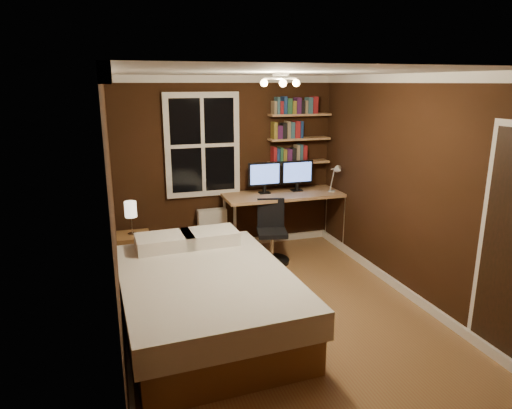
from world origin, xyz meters
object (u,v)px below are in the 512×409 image
object	(u,v)px
radiator	(212,230)
desk	(285,197)
monitor_left	(265,178)
nightstand	(134,254)
monitor_right	(297,176)
office_chair	(272,240)
bed	(206,299)
desk_lamp	(335,178)
bedside_lamp	(131,218)

from	to	relation	value
radiator	desk	xyz separation A→B (m)	(1.04, -0.24, 0.48)
monitor_left	nightstand	bearing A→B (deg)	-169.66
nightstand	radiator	size ratio (longest dim) A/B	0.84
monitor_right	office_chair	distance (m)	1.08
bed	radiator	distance (m)	2.21
nightstand	monitor_left	world-z (taller)	monitor_left
monitor_left	desk_lamp	distance (m)	1.02
bed	desk	world-z (taller)	desk
bed	bedside_lamp	distance (m)	1.80
nightstand	monitor_right	size ratio (longest dim) A/B	1.08
monitor_left	office_chair	bearing A→B (deg)	-97.31
radiator	desk_lamp	xyz separation A→B (m)	(1.73, -0.44, 0.76)
desk	office_chair	world-z (taller)	office_chair
bed	office_chair	bearing A→B (deg)	47.95
radiator	monitor_right	bearing A→B (deg)	-6.94
bedside_lamp	monitor_left	distance (m)	1.96
radiator	desk	world-z (taller)	desk
bedside_lamp	radiator	bearing A→B (deg)	23.54
monitor_left	office_chair	world-z (taller)	monitor_left
nightstand	monitor_right	xyz separation A→B (m)	(2.40, 0.35, 0.81)
radiator	monitor_right	xyz separation A→B (m)	(1.26, -0.15, 0.76)
radiator	desk_lamp	distance (m)	1.94
bedside_lamp	office_chair	bearing A→B (deg)	-5.17
monitor_left	monitor_right	distance (m)	0.50
radiator	monitor_left	xyz separation A→B (m)	(0.75, -0.15, 0.76)
desk_lamp	nightstand	bearing A→B (deg)	-178.83
desk_lamp	monitor_left	bearing A→B (deg)	163.56
nightstand	radiator	xyz separation A→B (m)	(1.15, 0.50, 0.05)
nightstand	monitor_right	world-z (taller)	monitor_right
radiator	desk	bearing A→B (deg)	-13.17
bed	monitor_right	xyz separation A→B (m)	(1.79, 1.99, 0.75)
desk_lamp	office_chair	xyz separation A→B (m)	(-1.04, -0.22, -0.75)
bed	bedside_lamp	size ratio (longest dim) A/B	5.27
bedside_lamp	desk_lamp	size ratio (longest dim) A/B	0.99
bedside_lamp	radiator	distance (m)	1.32
office_chair	nightstand	bearing A→B (deg)	-172.61
monitor_left	bed	bearing A→B (deg)	-122.91
bed	desk_lamp	xyz separation A→B (m)	(2.26, 1.70, 0.75)
desk	monitor_left	world-z (taller)	monitor_left
bedside_lamp	monitor_left	bearing A→B (deg)	10.34
nightstand	office_chair	size ratio (longest dim) A/B	0.61
office_chair	bedside_lamp	bearing A→B (deg)	-172.61
bed	monitor_right	distance (m)	2.78
desk	monitor_right	distance (m)	0.37
bed	monitor_left	world-z (taller)	monitor_left
radiator	office_chair	size ratio (longest dim) A/B	0.72
office_chair	monitor_left	bearing A→B (deg)	95.25
monitor_right	nightstand	bearing A→B (deg)	-171.80
monitor_left	monitor_right	world-z (taller)	same
nightstand	bedside_lamp	bearing A→B (deg)	0.00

